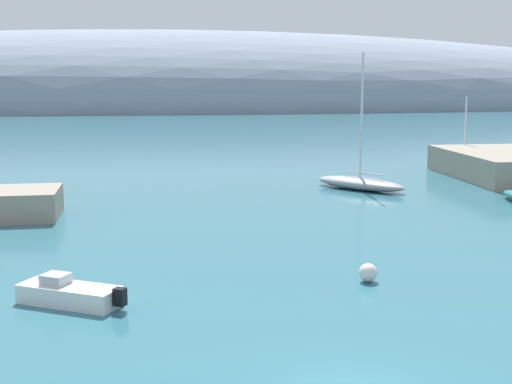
% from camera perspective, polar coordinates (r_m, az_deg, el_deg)
% --- Properties ---
extents(distant_ridge, '(338.47, 80.87, 42.41)m').
position_cam_1_polar(distant_ridge, '(197.39, -7.76, 6.96)').
color(distant_ridge, gray).
rests_on(distant_ridge, ground).
extents(sailboat_red_mid_mooring, '(6.92, 5.63, 6.81)m').
position_cam_1_polar(sailboat_red_mid_mooring, '(69.07, 16.74, 2.25)').
color(sailboat_red_mid_mooring, red).
rests_on(sailboat_red_mid_mooring, water).
extents(sailboat_grey_outer_mooring, '(6.83, 7.42, 10.49)m').
position_cam_1_polar(sailboat_grey_outer_mooring, '(54.28, 8.58, 0.80)').
color(sailboat_grey_outer_mooring, gray).
rests_on(sailboat_grey_outer_mooring, water).
extents(motorboat_white_alongside_breakwater, '(4.38, 3.19, 1.15)m').
position_cam_1_polar(motorboat_white_alongside_breakwater, '(27.98, -15.14, -8.11)').
color(motorboat_white_alongside_breakwater, white).
rests_on(motorboat_white_alongside_breakwater, water).
extents(mooring_buoy_white, '(0.81, 0.81, 0.81)m').
position_cam_1_polar(mooring_buoy_white, '(30.24, 9.23, -6.59)').
color(mooring_buoy_white, silver).
rests_on(mooring_buoy_white, water).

